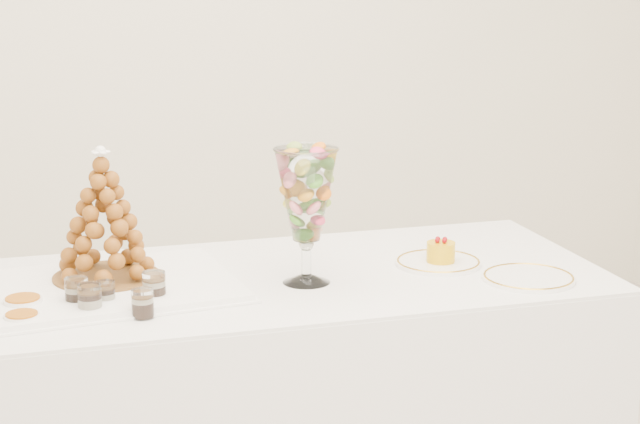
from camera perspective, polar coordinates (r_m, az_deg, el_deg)
name	(u,v)px	position (r m, az deg, el deg)	size (l,w,h in m)	color
buffet_table	(244,409)	(2.99, -4.06, -10.45)	(1.97, 0.81, 0.75)	white
lace_tray	(109,287)	(2.81, -11.17, -3.95)	(0.63, 0.47, 0.02)	white
macaron_vase	(306,197)	(2.77, -0.74, 0.83)	(0.16, 0.16, 0.36)	white
cake_plate	(438,263)	(3.00, 6.32, -2.70)	(0.24, 0.24, 0.01)	white
spare_plate	(528,278)	(2.90, 11.06, -3.48)	(0.25, 0.25, 0.01)	white
verrine_a	(77,293)	(2.68, -12.84, -4.23)	(0.06, 0.06, 0.08)	white
verrine_b	(105,294)	(2.68, -11.37, -4.31)	(0.05, 0.05, 0.06)	white
verrine_c	(154,287)	(2.69, -8.84, -3.98)	(0.06, 0.06, 0.08)	white
verrine_d	(90,300)	(2.62, -12.18, -4.60)	(0.06, 0.06, 0.08)	white
verrine_e	(143,304)	(2.58, -9.44, -4.84)	(0.05, 0.05, 0.07)	white
ramekin_back	(23,304)	(2.71, -15.55, -4.77)	(0.09, 0.09, 0.03)	white
ramekin_front	(22,320)	(2.60, -15.61, -5.56)	(0.08, 0.08, 0.03)	white
croquembouche	(103,214)	(2.81, -11.48, -0.13)	(0.28, 0.28, 0.35)	brown
mousse_cake	(441,252)	(2.98, 6.46, -2.11)	(0.08, 0.08, 0.07)	#E1A80A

